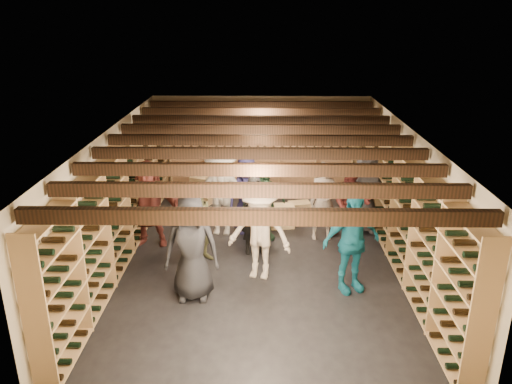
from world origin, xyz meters
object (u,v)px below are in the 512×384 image
at_px(crate_stack_right, 282,216).
at_px(person_6, 247,194).
at_px(person_5, 149,203).
at_px(person_12, 365,190).
at_px(crate_loose, 300,206).
at_px(person_4, 351,242).
at_px(person_7, 324,202).
at_px(person_9, 221,191).
at_px(person_0, 192,247).
at_px(person_2, 201,224).
at_px(crate_stack_left, 203,190).
at_px(person_1, 255,216).
at_px(person_3, 259,232).
at_px(person_8, 351,203).
at_px(person_10, 264,203).

bearing_deg(crate_stack_right, person_6, -166.98).
bearing_deg(person_5, person_12, 13.79).
distance_m(crate_loose, person_4, 3.73).
bearing_deg(person_6, crate_loose, 26.66).
bearing_deg(person_7, person_9, 169.20).
bearing_deg(person_0, person_5, 117.73).
relative_size(person_2, person_9, 0.80).
height_order(person_5, person_9, person_9).
distance_m(person_4, person_6, 2.98).
relative_size(crate_stack_left, person_7, 0.42).
bearing_deg(person_9, person_2, -96.48).
height_order(person_1, person_7, person_7).
relative_size(person_5, person_12, 0.96).
bearing_deg(crate_stack_left, person_1, -63.19).
bearing_deg(person_3, person_1, 110.34).
xyz_separation_m(crate_stack_right, person_8, (1.36, -0.57, 0.53)).
height_order(person_0, person_12, person_12).
bearing_deg(crate_stack_right, person_8, -22.81).
bearing_deg(crate_stack_left, person_4, -53.58).
distance_m(crate_loose, person_1, 2.57).
xyz_separation_m(person_5, person_7, (3.46, 0.31, -0.06)).
bearing_deg(person_3, person_9, 129.06).
height_order(person_8, person_9, person_9).
distance_m(person_2, person_8, 3.07).
bearing_deg(crate_stack_left, person_6, -54.32).
relative_size(person_5, person_9, 0.93).
bearing_deg(person_0, person_3, 30.52).
bearing_deg(person_12, crate_loose, 128.81).
height_order(person_4, person_5, person_4).
xyz_separation_m(person_7, person_10, (-1.20, -0.04, -0.03)).
relative_size(person_2, person_7, 0.93).
xyz_separation_m(crate_loose, person_7, (0.36, -1.59, 0.72)).
distance_m(crate_stack_right, person_1, 1.43).
bearing_deg(person_3, person_10, 102.05).
xyz_separation_m(person_0, person_1, (0.98, 1.60, -0.13)).
height_order(crate_stack_left, person_8, person_8).
relative_size(person_2, person_6, 0.92).
xyz_separation_m(person_0, person_7, (2.35, 2.27, -0.08)).
relative_size(person_8, person_10, 1.02).
bearing_deg(person_6, crate_stack_right, -5.65).
relative_size(person_4, person_10, 1.13).
height_order(crate_stack_left, crate_stack_right, crate_stack_left).
height_order(crate_stack_right, person_8, person_8).
relative_size(person_0, person_9, 0.95).
bearing_deg(person_8, person_4, -81.47).
distance_m(person_0, person_9, 2.50).
bearing_deg(person_6, person_0, -125.26).
bearing_deg(person_5, crate_stack_left, 75.54).
xyz_separation_m(person_3, person_7, (1.28, 1.60, -0.05)).
bearing_deg(person_5, person_4, -20.15).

